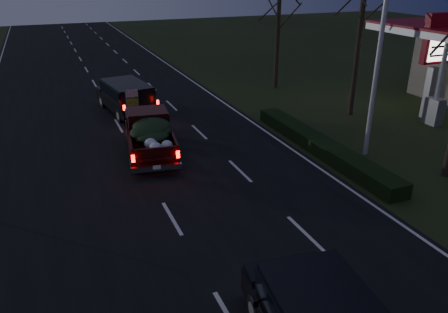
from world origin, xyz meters
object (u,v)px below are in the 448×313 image
object	(u,v)px
light_pole	(383,27)
gas_price_pylon	(437,49)
pickup_truck	(149,132)
lead_suv	(126,94)

from	to	relation	value
light_pole	gas_price_pylon	bearing A→B (deg)	24.74
pickup_truck	light_pole	bearing A→B (deg)	-15.15
light_pole	pickup_truck	xyz separation A→B (m)	(-8.80, 3.79, -4.50)
gas_price_pylon	pickup_truck	xyz separation A→B (m)	(-15.30, 0.80, -2.79)
gas_price_pylon	pickup_truck	bearing A→B (deg)	177.02
pickup_truck	lead_suv	distance (m)	6.39
light_pole	lead_suv	xyz separation A→B (m)	(-8.58, 10.18, -4.40)
pickup_truck	gas_price_pylon	bearing A→B (deg)	5.17
lead_suv	gas_price_pylon	bearing A→B (deg)	-33.67
light_pole	pickup_truck	distance (m)	10.59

